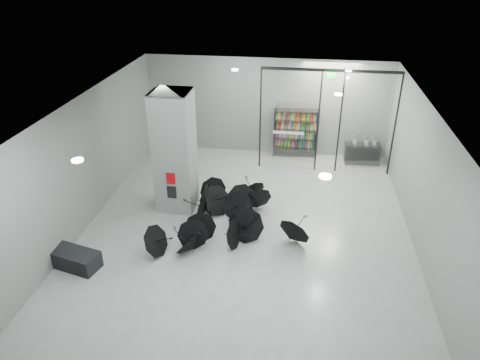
# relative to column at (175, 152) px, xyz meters

# --- Properties ---
(room) EXTENTS (14.00, 14.02, 4.01)m
(room) POSITION_rel_column_xyz_m (2.50, -2.00, 0.84)
(room) COLOR gray
(room) RESTS_ON ground
(column) EXTENTS (1.20, 1.20, 4.00)m
(column) POSITION_rel_column_xyz_m (0.00, 0.00, 0.00)
(column) COLOR slate
(column) RESTS_ON ground
(fire_cabinet) EXTENTS (0.28, 0.04, 0.38)m
(fire_cabinet) POSITION_rel_column_xyz_m (0.00, -0.62, -0.65)
(fire_cabinet) COLOR #A50A07
(fire_cabinet) RESTS_ON column
(info_panel) EXTENTS (0.30, 0.03, 0.42)m
(info_panel) POSITION_rel_column_xyz_m (0.00, -0.62, -1.15)
(info_panel) COLOR black
(info_panel) RESTS_ON column
(exit_sign) EXTENTS (0.30, 0.06, 0.15)m
(exit_sign) POSITION_rel_column_xyz_m (4.90, 3.30, 1.82)
(exit_sign) COLOR #0CE533
(exit_sign) RESTS_ON room
(glass_partition) EXTENTS (5.06, 0.08, 4.00)m
(glass_partition) POSITION_rel_column_xyz_m (4.89, 3.50, 0.18)
(glass_partition) COLOR silver
(glass_partition) RESTS_ON ground
(bench) EXTENTS (1.63, 1.00, 0.49)m
(bench) POSITION_rel_column_xyz_m (-2.00, -3.60, -1.76)
(bench) COLOR black
(bench) RESTS_ON ground
(bookshelf) EXTENTS (1.84, 0.47, 2.01)m
(bookshelf) POSITION_rel_column_xyz_m (3.75, 4.75, -1.00)
(bookshelf) COLOR black
(bookshelf) RESTS_ON ground
(shop_counter) EXTENTS (1.41, 0.65, 0.82)m
(shop_counter) POSITION_rel_column_xyz_m (6.50, 4.40, -1.59)
(shop_counter) COLOR black
(shop_counter) RESTS_ON ground
(umbrella_cluster) EXTENTS (5.17, 4.51, 1.27)m
(umbrella_cluster) POSITION_rel_column_xyz_m (1.79, -1.03, -1.70)
(umbrella_cluster) COLOR black
(umbrella_cluster) RESTS_ON ground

